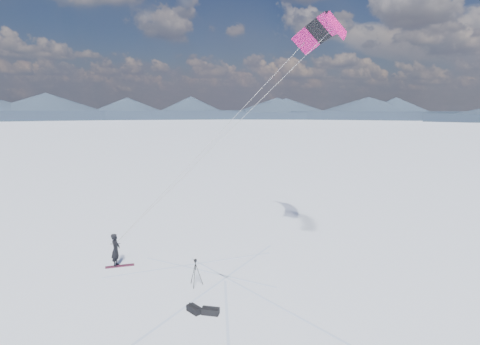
# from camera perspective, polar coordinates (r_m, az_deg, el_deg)

# --- Properties ---
(ground) EXTENTS (1800.00, 1800.00, 0.00)m
(ground) POSITION_cam_1_polar(r_m,az_deg,el_deg) (20.63, -12.09, -16.21)
(ground) COLOR white
(horizon_hills) EXTENTS (704.00, 704.00, 10.60)m
(horizon_hills) POSITION_cam_1_polar(r_m,az_deg,el_deg) (19.12, -12.56, -3.35)
(horizon_hills) COLOR #162231
(horizon_hills) RESTS_ON ground
(snow_tracks) EXTENTS (13.93, 10.25, 0.01)m
(snow_tracks) POSITION_cam_1_polar(r_m,az_deg,el_deg) (20.81, -16.31, -16.14)
(snow_tracks) COLOR #AEC0DD
(snow_tracks) RESTS_ON ground
(snowkiter) EXTENTS (0.52, 0.73, 1.88)m
(snowkiter) POSITION_cam_1_polar(r_m,az_deg,el_deg) (24.14, -17.16, -12.57)
(snowkiter) COLOR black
(snowkiter) RESTS_ON ground
(snowboard) EXTENTS (1.56, 0.87, 0.04)m
(snowboard) POSITION_cam_1_polar(r_m,az_deg,el_deg) (24.01, -16.72, -12.62)
(snowboard) COLOR maroon
(snowboard) RESTS_ON ground
(tripod) EXTENTS (0.67, 0.62, 1.38)m
(tripod) POSITION_cam_1_polar(r_m,az_deg,el_deg) (20.55, -6.35, -13.44)
(tripod) COLOR black
(tripod) RESTS_ON ground
(gear_bag_a) EXTENTS (0.79, 0.44, 0.34)m
(gear_bag_a) POSITION_cam_1_polar(r_m,az_deg,el_deg) (18.24, -4.23, -19.05)
(gear_bag_a) COLOR black
(gear_bag_a) RESTS_ON ground
(gear_bag_b) EXTENTS (0.77, 0.75, 0.33)m
(gear_bag_b) POSITION_cam_1_polar(r_m,az_deg,el_deg) (18.46, -6.53, -18.74)
(gear_bag_b) COLOR black
(gear_bag_b) RESTS_ON ground
(power_kite) EXTENTS (12.67, 5.94, 12.64)m
(power_kite) POSITION_cam_1_polar(r_m,az_deg,el_deg) (24.08, 11.68, 19.14)
(power_kite) COLOR #CA1169
(power_kite) RESTS_ON ground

